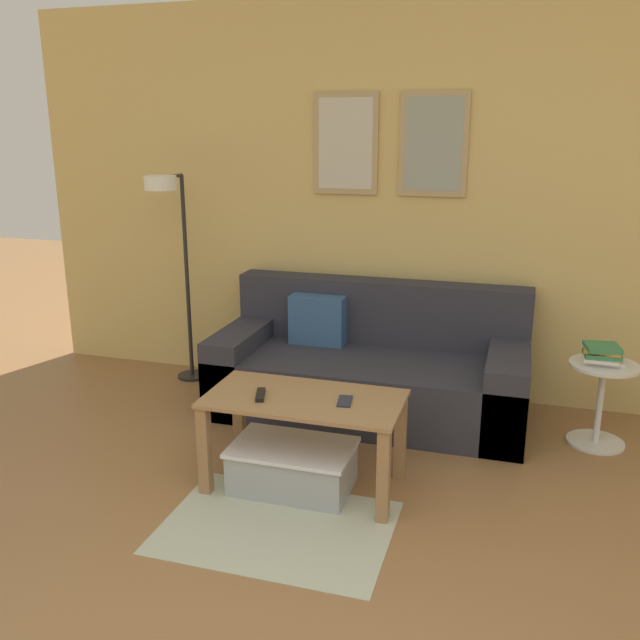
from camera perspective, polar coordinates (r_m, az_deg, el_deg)
name	(u,v)px	position (r m, az deg, el deg)	size (l,w,h in m)	color
wall_back	(428,203)	(4.47, 9.12, 9.68)	(5.60, 0.09, 2.55)	#D6B76B
area_rug	(277,527)	(3.22, -3.66, -16.97)	(1.03, 0.74, 0.01)	#B2B79E
couch	(370,370)	(4.31, 4.20, -4.21)	(1.92, 0.86, 0.79)	#2D2D38
coffee_table	(304,416)	(3.37, -1.33, -8.05)	(0.97, 0.50, 0.48)	#997047
storage_bin	(293,466)	(3.46, -2.32, -12.22)	(0.61, 0.39, 0.23)	#9EA3A8
floor_lamp	(171,233)	(4.61, -12.41, 7.13)	(0.21, 0.49, 1.46)	black
side_table	(601,396)	(4.16, 22.56, -5.92)	(0.38, 0.38, 0.48)	silver
book_stack	(603,354)	(4.08, 22.71, -2.67)	(0.23, 0.21, 0.10)	silver
remote_control	(260,395)	(3.35, -5.04, -6.30)	(0.04, 0.15, 0.02)	black
cell_phone	(345,401)	(3.28, 2.10, -6.84)	(0.07, 0.14, 0.01)	#1E2338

